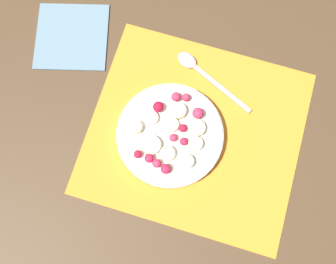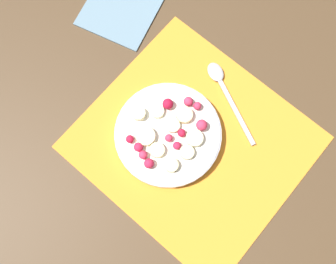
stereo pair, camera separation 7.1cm
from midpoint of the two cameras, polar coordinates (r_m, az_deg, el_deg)
ground_plane at (r=0.74m, az=6.53°, el=-2.11°), size 3.00×3.00×0.00m
placemat at (r=0.74m, az=6.56°, el=-2.07°), size 0.41×0.38×0.01m
fruit_bowl at (r=0.72m, az=2.75°, el=-0.86°), size 0.21×0.21×0.05m
spoon at (r=0.78m, az=10.85°, el=6.51°), size 0.18×0.10×0.01m
napkin at (r=0.85m, az=-4.81°, el=17.87°), size 0.19×0.19×0.01m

